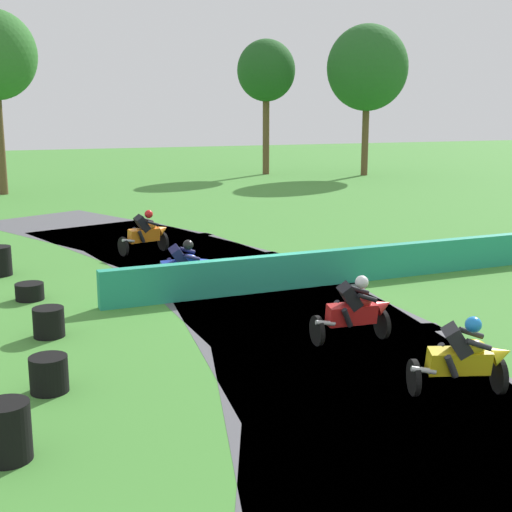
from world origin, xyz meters
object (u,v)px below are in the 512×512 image
motorcycle_fourth_orange (146,233)px  tire_stack_mid_a (49,374)px  motorcycle_trailing_blue (184,266)px  tire_stack_far (30,291)px  motorcycle_chase_red (356,310)px  tire_stack_mid_b (49,322)px  motorcycle_lead_yellow (464,357)px  tire_stack_near (7,432)px

motorcycle_fourth_orange → tire_stack_mid_a: (-3.65, -10.32, -0.36)m
motorcycle_fourth_orange → tire_stack_mid_a: motorcycle_fourth_orange is taller
motorcycle_trailing_blue → tire_stack_far: size_ratio=2.50×
motorcycle_fourth_orange → motorcycle_chase_red: bearing=-77.5°
tire_stack_far → motorcycle_chase_red: bearing=-42.8°
motorcycle_trailing_blue → motorcycle_chase_red: bearing=-66.4°
motorcycle_chase_red → motorcycle_fourth_orange: bearing=102.5°
motorcycle_chase_red → tire_stack_mid_b: 6.15m
motorcycle_trailing_blue → tire_stack_mid_b: bearing=-143.1°
motorcycle_lead_yellow → motorcycle_trailing_blue: size_ratio=1.01×
tire_stack_near → tire_stack_far: tire_stack_near is taller
motorcycle_chase_red → motorcycle_trailing_blue: 5.47m
tire_stack_mid_b → tire_stack_near: bearing=-99.6°
tire_stack_mid_a → motorcycle_chase_red: bearing=4.8°
tire_stack_mid_a → tire_stack_far: bearing=90.5°
tire_stack_near → tire_stack_mid_a: bearing=72.8°
tire_stack_mid_a → motorcycle_trailing_blue: bearing=56.5°
tire_stack_near → tire_stack_mid_a: (0.67, 2.17, -0.10)m
motorcycle_chase_red → motorcycle_fourth_orange: motorcycle_fourth_orange is taller
motorcycle_chase_red → tire_stack_near: (-6.50, -2.66, -0.26)m
motorcycle_lead_yellow → tire_stack_mid_b: bearing=138.5°
motorcycle_fourth_orange → tire_stack_mid_b: motorcycle_fourth_orange is taller
tire_stack_far → tire_stack_mid_b: bearing=-85.4°
motorcycle_trailing_blue → tire_stack_near: motorcycle_trailing_blue is taller
tire_stack_mid_b → tire_stack_far: 3.03m
tire_stack_near → tire_stack_mid_b: bearing=80.4°
motorcycle_lead_yellow → tire_stack_far: motorcycle_lead_yellow is taller
motorcycle_chase_red → tire_stack_mid_a: motorcycle_chase_red is taller
tire_stack_mid_a → tire_stack_mid_b: (0.19, 2.91, 0.00)m
motorcycle_lead_yellow → motorcycle_chase_red: 2.95m
tire_stack_far → tire_stack_near: bearing=-94.4°
motorcycle_fourth_orange → tire_stack_near: 13.22m
tire_stack_mid_b → motorcycle_fourth_orange: bearing=65.0°
tire_stack_near → tire_stack_mid_b: tire_stack_near is taller
tire_stack_near → tire_stack_far: size_ratio=1.19×
motorcycle_lead_yellow → tire_stack_mid_a: motorcycle_lead_yellow is taller
motorcycle_fourth_orange → tire_stack_far: motorcycle_fourth_orange is taller
tire_stack_mid_b → tire_stack_far: bearing=94.6°
tire_stack_mid_a → tire_stack_far: (-0.05, 5.93, -0.10)m
motorcycle_lead_yellow → motorcycle_fourth_orange: size_ratio=0.99×
motorcycle_lead_yellow → motorcycle_trailing_blue: (-2.60, 7.93, -0.02)m
motorcycle_fourth_orange → tire_stack_far: 5.76m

